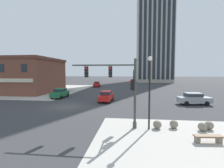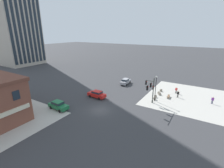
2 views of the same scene
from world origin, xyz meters
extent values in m
plane|color=#38383A|center=(0.00, 0.00, 0.00)|extent=(320.00, 320.00, 0.00)
cube|color=#B7B2A8|center=(16.00, -14.50, 0.00)|extent=(20.00, 19.00, 0.02)
cylinder|color=#383D38|center=(8.86, -7.71, 0.25)|extent=(0.32, 0.32, 0.50)
cylinder|color=#383D38|center=(8.86, -7.71, 2.84)|extent=(0.20, 0.20, 5.69)
cylinder|color=#383D38|center=(6.25, -7.71, 5.17)|extent=(5.23, 0.12, 0.12)
cylinder|color=#383D38|center=(8.86, -6.81, 4.87)|extent=(0.11, 1.80, 0.11)
cube|color=black|center=(6.85, -7.71, 4.62)|extent=(0.28, 0.28, 0.90)
sphere|color=red|center=(6.85, -7.87, 4.90)|extent=(0.18, 0.18, 0.18)
sphere|color=#282828|center=(6.85, -7.87, 4.62)|extent=(0.18, 0.18, 0.18)
sphere|color=#282828|center=(6.85, -7.87, 4.34)|extent=(0.18, 0.18, 0.18)
cube|color=black|center=(4.84, -7.71, 4.62)|extent=(0.28, 0.28, 0.90)
sphere|color=red|center=(4.84, -7.87, 4.90)|extent=(0.18, 0.18, 0.18)
sphere|color=#282828|center=(4.84, -7.87, 4.62)|extent=(0.18, 0.18, 0.18)
sphere|color=#282828|center=(4.84, -7.87, 4.34)|extent=(0.18, 0.18, 0.18)
cube|color=black|center=(8.66, -7.71, 3.57)|extent=(0.28, 0.28, 0.90)
sphere|color=red|center=(8.50, -7.71, 3.85)|extent=(0.18, 0.18, 0.18)
sphere|color=#282828|center=(8.50, -7.71, 3.57)|extent=(0.18, 0.18, 0.18)
sphere|color=#282828|center=(8.50, -7.71, 3.29)|extent=(0.18, 0.18, 0.18)
cube|color=black|center=(8.86, -6.01, 4.32)|extent=(0.28, 0.28, 0.90)
sphere|color=red|center=(8.86, -6.17, 4.60)|extent=(0.18, 0.18, 0.18)
sphere|color=#282828|center=(8.86, -6.17, 4.32)|extent=(0.18, 0.18, 0.18)
sphere|color=#282828|center=(8.86, -6.17, 4.04)|extent=(0.18, 0.18, 0.18)
sphere|color=gray|center=(10.69, -7.65, 0.34)|extent=(0.68, 0.68, 0.68)
sphere|color=gray|center=(12.05, -7.41, 0.34)|extent=(0.68, 0.68, 0.68)
sphere|color=gray|center=(14.11, -7.83, 0.34)|extent=(0.68, 0.68, 0.68)
sphere|color=gray|center=(14.77, -7.44, 0.34)|extent=(0.68, 0.68, 0.68)
sphere|color=gray|center=(16.78, -7.42, 0.34)|extent=(0.68, 0.68, 0.68)
cube|color=brown|center=(13.56, -10.09, 0.44)|extent=(1.83, 0.63, 0.10)
cube|color=gray|center=(12.87, -10.15, 0.20)|extent=(0.27, 0.43, 0.39)
cube|color=gray|center=(14.26, -10.03, 0.20)|extent=(0.27, 0.43, 0.39)
cylinder|color=#232847|center=(15.06, -18.83, 0.41)|extent=(0.13, 0.13, 0.81)
cylinder|color=#232847|center=(15.01, -19.00, 0.41)|extent=(0.13, 0.13, 0.81)
cube|color=purple|center=(15.03, -18.91, 1.10)|extent=(0.29, 0.38, 0.57)
cylinder|color=purple|center=(15.10, -18.70, 1.13)|extent=(0.09, 0.09, 0.55)
cylinder|color=purple|center=(14.96, -19.13, 1.13)|extent=(0.09, 0.09, 0.55)
sphere|color=tan|center=(15.03, -18.91, 1.53)|extent=(0.22, 0.22, 0.22)
cylinder|color=#333333|center=(14.88, -11.81, 0.42)|extent=(0.13, 0.13, 0.84)
cylinder|color=#333333|center=(14.85, -11.99, 0.42)|extent=(0.13, 0.13, 0.84)
cube|color=black|center=(14.86, -11.90, 1.14)|extent=(0.25, 0.37, 0.59)
cylinder|color=black|center=(14.90, -11.67, 1.16)|extent=(0.09, 0.09, 0.56)
cylinder|color=black|center=(14.83, -12.13, 1.16)|extent=(0.09, 0.09, 0.56)
sphere|color=beige|center=(14.86, -11.90, 1.58)|extent=(0.23, 0.23, 0.23)
cylinder|color=#333333|center=(17.41, -11.11, 0.41)|extent=(0.13, 0.13, 0.81)
cylinder|color=#333333|center=(17.37, -10.94, 0.41)|extent=(0.13, 0.13, 0.81)
cube|color=red|center=(17.39, -11.03, 1.10)|extent=(0.27, 0.37, 0.58)
cylinder|color=red|center=(17.44, -11.25, 1.13)|extent=(0.09, 0.09, 0.55)
cylinder|color=red|center=(17.35, -10.80, 1.13)|extent=(0.09, 0.09, 0.55)
sphere|color=tan|center=(17.39, -11.03, 1.53)|extent=(0.22, 0.22, 0.22)
cylinder|color=black|center=(10.00, -7.86, 2.74)|extent=(0.14, 0.14, 5.48)
sphere|color=white|center=(10.00, -7.86, 5.66)|extent=(0.36, 0.36, 0.36)
cube|color=#99999E|center=(17.41, 3.27, 0.70)|extent=(4.50, 2.04, 0.76)
cube|color=#99999E|center=(17.26, 3.26, 1.38)|extent=(2.20, 1.63, 0.60)
cube|color=#232D38|center=(17.26, 3.26, 1.38)|extent=(2.29, 1.67, 0.40)
cylinder|color=black|center=(18.72, 4.19, 0.32)|extent=(0.65, 0.26, 0.64)
cylinder|color=black|center=(18.83, 2.52, 0.32)|extent=(0.65, 0.26, 0.64)
cylinder|color=black|center=(16.00, 4.01, 0.32)|extent=(0.65, 0.26, 0.64)
cylinder|color=black|center=(16.10, 2.35, 0.32)|extent=(0.65, 0.26, 0.64)
cube|color=red|center=(4.71, 4.39, 0.70)|extent=(1.89, 4.45, 0.76)
cube|color=red|center=(4.71, 4.24, 1.38)|extent=(1.56, 2.16, 0.60)
cube|color=#232D38|center=(4.71, 4.24, 1.38)|extent=(1.60, 2.24, 0.40)
cylinder|color=black|center=(3.92, 5.78, 0.32)|extent=(0.24, 0.65, 0.64)
cylinder|color=black|center=(5.59, 5.73, 0.32)|extent=(0.24, 0.65, 0.64)
cylinder|color=black|center=(3.84, 3.05, 0.32)|extent=(0.24, 0.65, 0.64)
cylinder|color=black|center=(5.51, 3.00, 0.32)|extent=(0.24, 0.65, 0.64)
cube|color=red|center=(-2.06, 29.97, 0.70)|extent=(2.08, 4.52, 0.76)
cube|color=red|center=(-2.07, 30.12, 1.38)|extent=(1.65, 2.22, 0.60)
cube|color=#232D38|center=(-2.07, 30.12, 1.38)|extent=(1.69, 2.31, 0.40)
cylinder|color=black|center=(-1.13, 28.67, 0.32)|extent=(0.27, 0.65, 0.64)
cylinder|color=black|center=(-2.79, 28.55, 0.32)|extent=(0.27, 0.65, 0.64)
cylinder|color=black|center=(-1.33, 31.39, 0.32)|extent=(0.27, 0.65, 0.64)
cylinder|color=black|center=(-3.00, 31.27, 0.32)|extent=(0.27, 0.65, 0.64)
cube|color=#1E6B3D|center=(-4.11, 7.32, 0.70)|extent=(1.92, 4.46, 0.76)
cube|color=#1E6B3D|center=(-4.11, 7.47, 1.38)|extent=(1.57, 2.16, 0.60)
cube|color=#232D38|center=(-4.11, 7.47, 1.38)|extent=(1.61, 2.25, 0.40)
cylinder|color=black|center=(-3.33, 5.92, 0.32)|extent=(0.24, 0.65, 0.64)
cylinder|color=black|center=(-5.00, 5.98, 0.32)|extent=(0.24, 0.65, 0.64)
cylinder|color=black|center=(-3.23, 8.65, 0.32)|extent=(0.24, 0.65, 0.64)
cylinder|color=black|center=(-4.90, 8.71, 0.32)|extent=(0.24, 0.65, 0.64)
cube|color=#1E2833|center=(-11.30, 7.96, 5.37)|extent=(1.10, 0.08, 1.50)
camera|label=1|loc=(8.53, -21.42, 4.60)|focal=27.01mm
camera|label=2|loc=(-23.27, -17.16, 14.92)|focal=25.74mm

